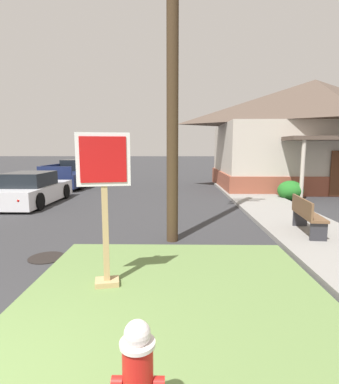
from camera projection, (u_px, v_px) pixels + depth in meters
grass_corner_patch at (176, 307)px, 4.12m from camera, size 4.45×5.14×0.08m
sidewalk_strip at (294, 222)px, 8.78m from camera, size 2.20×19.09×0.12m
fire_hydrant at (138, 384)px, 2.17m from camera, size 0.38×0.34×0.91m
stop_sign at (105, 212)px, 4.53m from camera, size 0.76×0.35×2.31m
manhole_cover at (47, 258)px, 6.06m from camera, size 0.70×0.70×0.02m
parked_sedan_white at (32, 190)px, 11.90m from camera, size 1.87×4.18×1.25m
pickup_truck_navy at (75, 175)px, 17.59m from camera, size 2.14×5.42×1.48m
street_bench at (306, 214)px, 7.39m from camera, size 0.55×1.53×0.85m
corner_house at (312, 134)px, 16.33m from camera, size 10.29×7.80×5.72m
shrub_near_porch at (290, 190)px, 12.78m from camera, size 1.04×1.04×0.82m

